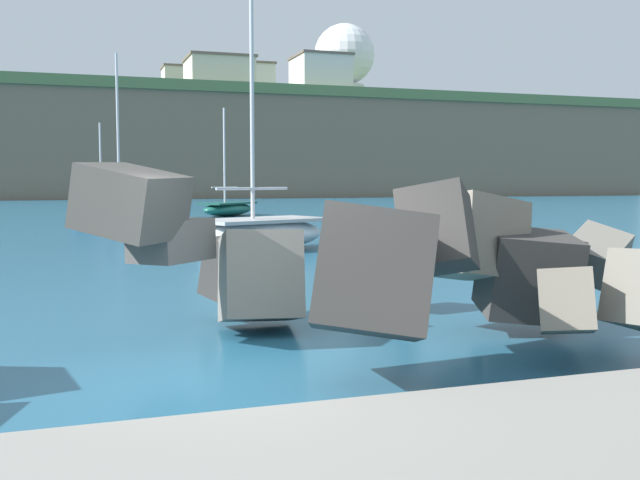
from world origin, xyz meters
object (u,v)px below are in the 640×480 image
at_px(boat_mid_left, 262,232).
at_px(station_building_central, 251,83).
at_px(station_building_east, 185,85).
at_px(station_building_annex, 219,74).
at_px(boat_near_centre, 228,208).
at_px(radar_dome, 345,58).
at_px(station_building_west, 320,74).
at_px(boat_near_left, 105,205).
at_px(boat_mid_centre, 113,213).

height_order(boat_mid_left, station_building_central, station_building_central).
bearing_deg(boat_mid_left, station_building_east, 83.12).
bearing_deg(station_building_central, station_building_annex, -118.58).
relative_size(boat_near_centre, station_building_east, 0.95).
distance_m(radar_dome, station_building_west, 12.49).
height_order(boat_near_left, radar_dome, radar_dome).
xyz_separation_m(boat_near_centre, boat_mid_left, (-3.30, -21.25, 0.09)).
bearing_deg(station_building_annex, station_building_west, -13.30).
bearing_deg(station_building_east, station_building_west, -52.26).
bearing_deg(boat_mid_centre, boat_mid_left, -77.10).
relative_size(boat_mid_left, radar_dome, 0.72).
bearing_deg(boat_near_left, station_building_east, 76.48).
height_order(boat_near_left, station_building_east, station_building_east).
bearing_deg(boat_near_centre, station_building_east, 83.76).
bearing_deg(station_building_east, boat_mid_centre, -101.12).
bearing_deg(boat_near_centre, station_building_west, 65.23).
relative_size(boat_near_centre, boat_mid_centre, 0.77).
xyz_separation_m(boat_near_left, boat_mid_centre, (-0.14, -13.46, 0.05)).
height_order(boat_mid_centre, station_building_west, station_building_west).
bearing_deg(station_building_central, station_building_west, -72.09).
relative_size(boat_near_left, station_building_east, 0.89).
bearing_deg(radar_dome, boat_mid_centre, -119.52).
xyz_separation_m(boat_mid_left, boat_mid_centre, (-3.50, 15.30, -0.03)).
relative_size(radar_dome, station_building_central, 1.69).
xyz_separation_m(boat_mid_centre, radar_dome, (35.03, 61.87, 18.73)).
bearing_deg(boat_near_left, station_building_central, 67.38).
relative_size(boat_mid_centre, station_building_east, 1.23).
height_order(station_building_east, station_building_annex, station_building_east).
xyz_separation_m(station_building_west, station_building_annex, (-12.34, 2.92, -0.22)).
distance_m(boat_mid_centre, station_building_east, 73.54).
bearing_deg(boat_near_centre, boat_mid_left, -98.83).
bearing_deg(station_building_west, boat_near_centre, -114.77).
xyz_separation_m(boat_mid_left, station_building_west, (24.63, 67.46, 14.95)).
xyz_separation_m(boat_mid_centre, station_building_west, (28.13, 52.16, 14.98)).
xyz_separation_m(boat_mid_left, station_building_annex, (12.29, 70.38, 14.73)).
relative_size(boat_mid_left, boat_mid_centre, 0.97).
relative_size(boat_mid_left, station_building_central, 1.22).
relative_size(boat_mid_left, station_building_east, 1.19).
xyz_separation_m(boat_near_centre, station_building_west, (21.33, 46.21, 15.04)).
xyz_separation_m(boat_near_left, station_building_central, (22.81, 54.75, 15.57)).
bearing_deg(boat_near_left, boat_mid_left, -83.32).
bearing_deg(station_building_annex, radar_dome, 19.44).
bearing_deg(boat_mid_left, boat_near_left, 96.68).
xyz_separation_m(boat_mid_left, radar_dome, (31.53, 77.17, 18.70)).
bearing_deg(radar_dome, station_building_east, 157.61).
distance_m(boat_near_centre, boat_mid_centre, 9.04).
bearing_deg(boat_mid_centre, station_building_east, 78.88).
xyz_separation_m(station_building_east, station_building_annex, (1.92, -15.51, -0.52)).
xyz_separation_m(radar_dome, station_building_west, (-6.90, -9.71, -3.75)).
bearing_deg(station_building_west, boat_mid_left, -110.06).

